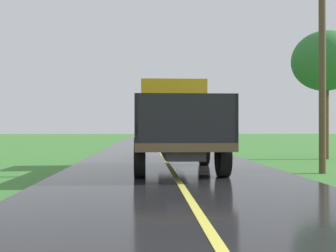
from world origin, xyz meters
TOP-DOWN VIEW (x-y plane):
  - banana_truck_near at (0.14, 12.50)m, footprint 2.38×5.82m
  - utility_pole_roadside at (4.35, 11.40)m, footprint 2.28×0.20m
  - roadside_tree_mid_right at (6.88, 16.80)m, footprint 2.83×2.83m

SIDE VIEW (x-z plane):
  - banana_truck_near at x=0.14m, z-range 0.08..2.88m
  - roadside_tree_mid_right at x=6.88m, z-range 1.42..6.88m
  - utility_pole_roadside at x=4.35m, z-range 0.33..8.32m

